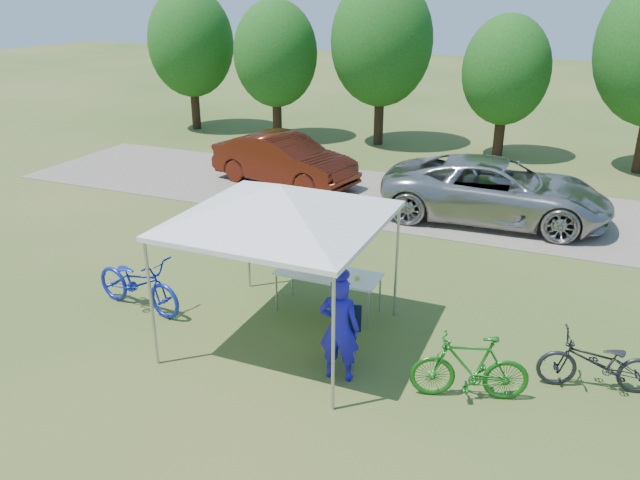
% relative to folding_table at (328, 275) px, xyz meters
% --- Properties ---
extents(ground, '(100.00, 100.00, 0.00)m').
position_rel_folding_table_xyz_m(ground, '(-0.33, -1.17, -0.73)').
color(ground, '#2D5119').
rests_on(ground, ground).
extents(gravel_strip, '(24.00, 5.00, 0.02)m').
position_rel_folding_table_xyz_m(gravel_strip, '(-0.33, 6.83, -0.72)').
color(gravel_strip, gray).
rests_on(gravel_strip, ground).
extents(canopy, '(4.53, 4.53, 3.00)m').
position_rel_folding_table_xyz_m(canopy, '(-0.33, -1.17, 1.92)').
color(canopy, '#A5A5AA').
rests_on(canopy, ground).
extents(treeline, '(24.89, 4.28, 6.30)m').
position_rel_folding_table_xyz_m(treeline, '(-0.63, 12.88, 2.81)').
color(treeline, '#382314').
rests_on(treeline, ground).
extents(folding_table, '(1.88, 0.78, 0.77)m').
position_rel_folding_table_xyz_m(folding_table, '(0.00, 0.00, 0.00)').
color(folding_table, white).
rests_on(folding_table, ground).
extents(folding_chair, '(0.57, 0.60, 0.91)m').
position_rel_folding_table_xyz_m(folding_chair, '(0.84, -1.39, -0.19)').
color(folding_chair, black).
rests_on(folding_chair, ground).
extents(cooler, '(0.44, 0.30, 0.32)m').
position_rel_folding_table_xyz_m(cooler, '(-0.21, 0.00, 0.21)').
color(cooler, white).
rests_on(cooler, folding_table).
extents(ice_cream_cup, '(0.08, 0.08, 0.06)m').
position_rel_folding_table_xyz_m(ice_cream_cup, '(0.57, -0.05, 0.07)').
color(ice_cream_cup, '#BBD031').
rests_on(ice_cream_cup, folding_table).
extents(cyclist, '(0.65, 0.46, 1.70)m').
position_rel_folding_table_xyz_m(cyclist, '(0.96, -1.89, 0.12)').
color(cyclist, '#1D16B6').
rests_on(cyclist, ground).
extents(bike_blue, '(2.10, 1.00, 1.06)m').
position_rel_folding_table_xyz_m(bike_blue, '(-3.25, -1.27, -0.20)').
color(bike_blue, '#1323AE').
rests_on(bike_blue, ground).
extents(bike_green, '(1.76, 0.97, 1.02)m').
position_rel_folding_table_xyz_m(bike_green, '(2.87, -1.64, -0.22)').
color(bike_green, '#166618').
rests_on(bike_green, ground).
extents(bike_dark, '(1.80, 0.97, 0.90)m').
position_rel_folding_table_xyz_m(bike_dark, '(4.57, -0.69, -0.28)').
color(bike_dark, black).
rests_on(bike_dark, ground).
extents(minivan, '(5.75, 2.87, 1.56)m').
position_rel_folding_table_xyz_m(minivan, '(2.04, 6.20, 0.07)').
color(minivan, '#A4A3A0').
rests_on(minivan, gravel_strip).
extents(sedan, '(4.77, 2.48, 1.50)m').
position_rel_folding_table_xyz_m(sedan, '(-4.29, 6.94, 0.04)').
color(sedan, '#4B170C').
rests_on(sedan, gravel_strip).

